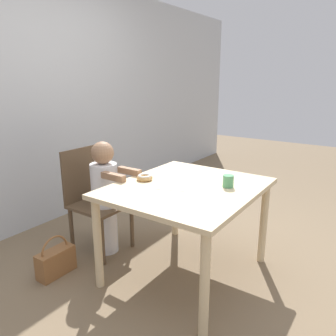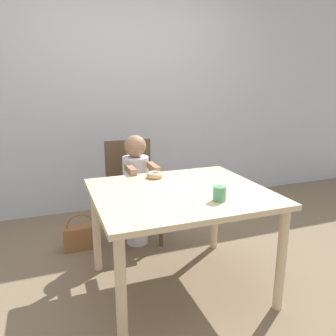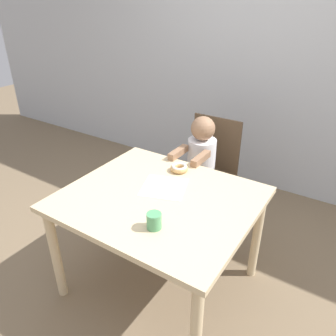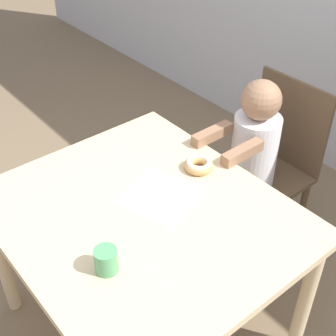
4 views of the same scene
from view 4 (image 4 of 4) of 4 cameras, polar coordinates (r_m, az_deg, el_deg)
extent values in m
plane|color=#7A664C|center=(2.33, -2.45, -18.61)|extent=(12.00, 12.00, 0.00)
cube|color=beige|center=(1.79, -3.04, -5.80)|extent=(1.13, 0.98, 0.03)
cylinder|color=beige|center=(2.25, -19.74, -10.20)|extent=(0.06, 0.06, 0.69)
cylinder|color=beige|center=(2.53, -1.86, -1.51)|extent=(0.06, 0.06, 0.69)
cylinder|color=beige|center=(2.05, 16.41, -15.18)|extent=(0.06, 0.06, 0.69)
cube|color=brown|center=(2.46, 10.84, -1.11)|extent=(0.43, 0.44, 0.03)
cube|color=brown|center=(2.47, 14.79, 5.36)|extent=(0.43, 0.02, 0.47)
cylinder|color=brown|center=(2.58, 4.49, -4.63)|extent=(0.04, 0.04, 0.41)
cylinder|color=brown|center=(2.41, 10.48, -9.03)|extent=(0.04, 0.04, 0.41)
cylinder|color=brown|center=(2.80, 10.14, -1.29)|extent=(0.04, 0.04, 0.41)
cylinder|color=brown|center=(2.65, 15.97, -5.06)|extent=(0.04, 0.04, 0.41)
cylinder|color=white|center=(2.56, 9.49, -5.20)|extent=(0.19, 0.19, 0.43)
cylinder|color=white|center=(2.31, 10.48, 2.15)|extent=(0.22, 0.22, 0.37)
sphere|color=#997051|center=(2.17, 11.30, 8.14)|extent=(0.19, 0.19, 0.19)
cube|color=#997051|center=(2.16, 5.40, 4.15)|extent=(0.05, 0.22, 0.05)
cube|color=#997051|center=(2.06, 9.07, 1.89)|extent=(0.05, 0.22, 0.05)
torus|color=tan|center=(1.97, 3.76, 0.33)|extent=(0.12, 0.12, 0.04)
torus|color=white|center=(1.96, 3.78, 0.65)|extent=(0.11, 0.11, 0.02)
cube|color=white|center=(1.84, -1.08, -3.43)|extent=(0.34, 0.34, 0.00)
cube|color=brown|center=(2.92, 3.20, -1.33)|extent=(0.30, 0.12, 0.21)
torus|color=brown|center=(2.86, 3.27, 0.28)|extent=(0.24, 0.02, 0.24)
cylinder|color=#519E66|center=(1.56, -7.55, -11.08)|extent=(0.08, 0.08, 0.09)
camera|label=1|loc=(3.08, -49.67, 17.09)|focal=35.00mm
camera|label=2|loc=(2.24, -66.92, 0.52)|focal=35.00mm
camera|label=3|loc=(0.63, -106.35, -25.70)|focal=35.00mm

